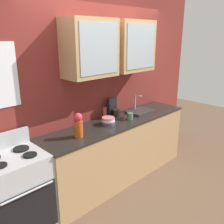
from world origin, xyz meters
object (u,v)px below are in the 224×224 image
Objects in this scene: cup_near_sink at (130,116)px; coffee_maker at (114,111)px; stove_range at (17,196)px; sink_faucet at (140,111)px; bowl_stack at (108,121)px; vase at (78,125)px.

cup_near_sink is 0.41× the size of coffee_maker.
sink_faucet reaches higher than stove_range.
bowl_stack is 0.30m from coffee_maker.
sink_faucet is 2.10× the size of bowl_stack.
sink_faucet is 1.38× the size of vase.
sink_faucet is 0.75m from bowl_stack.
coffee_maker reaches higher than cup_near_sink.
bowl_stack is (1.36, -0.00, 0.50)m from stove_range.
sink_faucet is 0.40m from cup_near_sink.
coffee_maker is (0.25, 0.15, 0.06)m from bowl_stack.
cup_near_sink is (0.92, -0.02, -0.10)m from vase.
bowl_stack is at bearing -0.20° from stove_range.
cup_near_sink is at bearing -1.11° from vase.
vase reaches higher than bowl_stack.
stove_range is at bearing 175.42° from vase.
vase is at bearing 178.89° from cup_near_sink.
cup_near_sink is at bearing -12.05° from bowl_stack.
bowl_stack is 1.65× the size of cup_near_sink.
cup_near_sink reaches higher than bowl_stack.
sink_faucet is at bearing -11.80° from coffee_maker.
sink_faucet is at bearing 1.08° from stove_range.
sink_faucet is 1.44× the size of coffee_maker.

